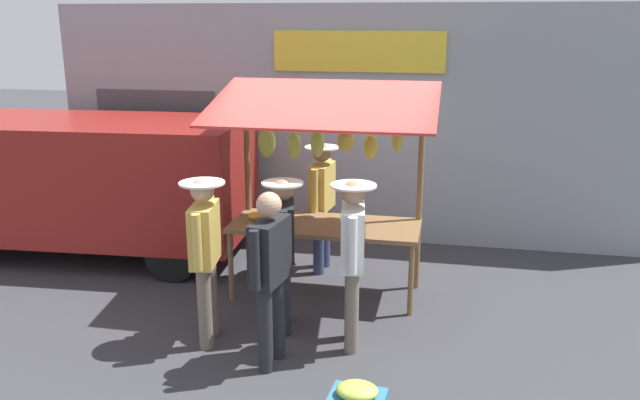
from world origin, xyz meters
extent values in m
plane|color=#38383D|center=(0.00, 0.00, 0.00)|extent=(40.00, 40.00, 0.00)
cube|color=#8C939E|center=(0.00, -2.20, 1.70)|extent=(9.00, 0.25, 3.40)
cube|color=yellow|center=(-0.06, -2.06, 2.75)|extent=(2.40, 0.06, 0.56)
cube|color=#47474C|center=(3.03, -2.07, 1.10)|extent=(1.90, 0.04, 2.10)
cube|color=brown|center=(0.00, 0.00, 0.85)|extent=(2.20, 0.90, 0.05)
cylinder|color=brown|center=(1.04, 0.39, 0.41)|extent=(0.06, 0.06, 0.83)
cylinder|color=brown|center=(-1.04, 0.39, 0.41)|extent=(0.06, 0.06, 0.83)
cylinder|color=brown|center=(1.04, -0.39, 0.41)|extent=(0.06, 0.06, 0.83)
cylinder|color=brown|center=(-1.04, -0.39, 0.41)|extent=(0.06, 0.06, 0.83)
cylinder|color=brown|center=(1.06, -0.40, 1.18)|extent=(0.07, 0.07, 2.35)
cylinder|color=brown|center=(-1.06, -0.40, 1.18)|extent=(0.07, 0.07, 2.35)
cylinder|color=brown|center=(0.00, -0.40, 2.15)|extent=(2.12, 0.06, 0.06)
cube|color=#B72D28|center=(0.00, 0.15, 2.30)|extent=(2.50, 1.46, 0.39)
cylinder|color=brown|center=(-0.78, -0.41, 2.05)|extent=(0.01, 0.01, 0.19)
ellipsoid|color=gold|center=(-0.78, -0.41, 1.82)|extent=(0.20, 0.20, 0.28)
cylinder|color=brown|center=(-0.47, -0.39, 2.01)|extent=(0.01, 0.01, 0.27)
ellipsoid|color=yellow|center=(-0.47, -0.39, 1.74)|extent=(0.20, 0.18, 0.29)
cylinder|color=brown|center=(-0.17, -0.40, 2.04)|extent=(0.01, 0.01, 0.22)
ellipsoid|color=gold|center=(-0.17, -0.40, 1.80)|extent=(0.27, 0.25, 0.27)
cylinder|color=brown|center=(0.18, -0.40, 2.05)|extent=(0.01, 0.01, 0.20)
ellipsoid|color=#B2CC4C|center=(0.18, -0.40, 1.76)|extent=(0.24, 0.25, 0.37)
cylinder|color=brown|center=(0.45, -0.37, 2.02)|extent=(0.01, 0.01, 0.26)
ellipsoid|color=#B2CC4C|center=(0.45, -0.37, 1.72)|extent=(0.21, 0.23, 0.34)
cylinder|color=brown|center=(0.81, -0.41, 2.04)|extent=(0.01, 0.01, 0.22)
ellipsoid|color=#B2CC4C|center=(0.81, -0.41, 1.74)|extent=(0.26, 0.25, 0.38)
sphere|color=#729E4C|center=(0.55, -0.02, 0.98)|extent=(0.20, 0.20, 0.20)
ellipsoid|color=gold|center=(0.84, 0.02, 0.93)|extent=(0.20, 0.14, 0.10)
cylinder|color=navy|center=(0.18, -0.89, 0.42)|extent=(0.14, 0.14, 0.83)
cylinder|color=navy|center=(0.20, -0.61, 0.42)|extent=(0.14, 0.14, 0.83)
cube|color=gold|center=(0.19, -0.75, 1.13)|extent=(0.27, 0.52, 0.59)
cylinder|color=gold|center=(0.16, -1.06, 1.15)|extent=(0.09, 0.09, 0.54)
cylinder|color=gold|center=(0.22, -0.44, 1.15)|extent=(0.09, 0.09, 0.54)
sphere|color=#8C664C|center=(0.19, -0.75, 1.57)|extent=(0.23, 0.23, 0.23)
cylinder|color=beige|center=(0.19, -0.75, 1.64)|extent=(0.43, 0.43, 0.02)
cylinder|color=#726656|center=(-0.53, 1.34, 0.42)|extent=(0.14, 0.14, 0.85)
cylinder|color=#726656|center=(-0.49, 1.07, 0.42)|extent=(0.14, 0.14, 0.85)
cube|color=silver|center=(-0.51, 1.21, 1.15)|extent=(0.29, 0.54, 0.60)
cylinder|color=silver|center=(-0.55, 1.52, 1.18)|extent=(0.09, 0.09, 0.55)
cylinder|color=silver|center=(-0.46, 0.89, 1.18)|extent=(0.09, 0.09, 0.55)
sphere|color=#A87A5B|center=(-0.51, 1.21, 1.60)|extent=(0.23, 0.23, 0.23)
cylinder|color=beige|center=(-0.51, 1.21, 1.67)|extent=(0.44, 0.44, 0.02)
cylinder|color=#232328|center=(0.21, 1.11, 0.41)|extent=(0.14, 0.14, 0.81)
cylinder|color=#232328|center=(0.28, 0.85, 0.41)|extent=(0.14, 0.14, 0.81)
cube|color=black|center=(0.25, 0.98, 1.10)|extent=(0.34, 0.53, 0.58)
cylinder|color=black|center=(0.17, 1.28, 1.12)|extent=(0.09, 0.09, 0.53)
cylinder|color=black|center=(0.32, 0.69, 1.12)|extent=(0.09, 0.09, 0.53)
sphere|color=#A87A5B|center=(0.25, 0.98, 1.53)|extent=(0.22, 0.22, 0.22)
cylinder|color=beige|center=(0.25, 0.98, 1.60)|extent=(0.42, 0.42, 0.02)
cylinder|color=#232328|center=(0.20, 1.86, 0.42)|extent=(0.14, 0.14, 0.84)
cylinder|color=#232328|center=(0.15, 1.59, 0.42)|extent=(0.14, 0.14, 0.84)
cube|color=black|center=(0.18, 1.72, 1.14)|extent=(0.30, 0.54, 0.60)
cylinder|color=black|center=(0.22, 2.03, 1.17)|extent=(0.09, 0.09, 0.55)
cylinder|color=black|center=(0.13, 1.41, 1.17)|extent=(0.09, 0.09, 0.55)
sphere|color=tan|center=(0.18, 1.72, 1.59)|extent=(0.23, 0.23, 0.23)
cylinder|color=#726656|center=(0.91, 1.55, 0.43)|extent=(0.14, 0.14, 0.85)
cylinder|color=#726656|center=(0.95, 1.27, 0.43)|extent=(0.14, 0.14, 0.85)
cube|color=gold|center=(0.93, 1.41, 1.15)|extent=(0.30, 0.54, 0.60)
cylinder|color=gold|center=(0.88, 1.72, 1.18)|extent=(0.09, 0.09, 0.55)
cylinder|color=gold|center=(0.98, 1.09, 1.18)|extent=(0.09, 0.09, 0.55)
sphere|color=tan|center=(0.93, 1.41, 1.60)|extent=(0.23, 0.23, 0.23)
cylinder|color=beige|center=(0.93, 1.41, 1.67)|extent=(0.44, 0.44, 0.02)
cube|color=maroon|center=(3.49, -0.76, 1.10)|extent=(4.50, 2.10, 1.55)
cylinder|color=black|center=(5.03, -1.51, 0.33)|extent=(0.67, 0.22, 0.66)
cylinder|color=black|center=(1.95, -0.01, 0.33)|extent=(0.67, 0.22, 0.66)
cylinder|color=black|center=(2.05, -1.68, 0.33)|extent=(0.67, 0.22, 0.66)
ellipsoid|color=#B2CC4C|center=(-0.76, 2.52, 0.31)|extent=(0.34, 0.28, 0.12)
camera|label=1|loc=(-1.40, 7.13, 3.20)|focal=36.66mm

